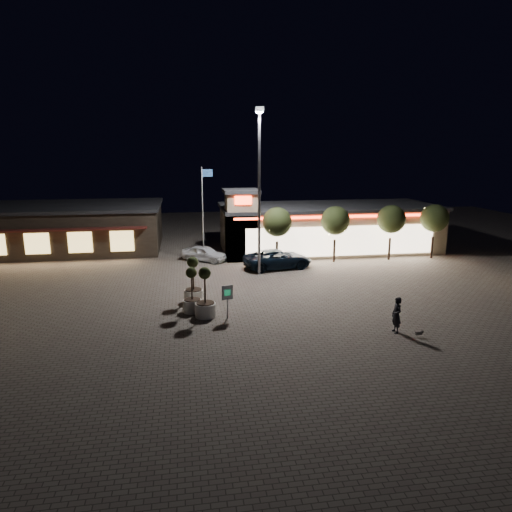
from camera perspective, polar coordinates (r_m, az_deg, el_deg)
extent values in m
plane|color=#675D53|center=(27.38, -0.99, -6.90)|extent=(90.00, 90.00, 0.00)
cube|color=tan|center=(44.26, 8.96, 3.38)|extent=(20.00, 8.00, 4.00)
cube|color=#262628|center=(43.95, 9.06, 6.14)|extent=(20.40, 8.40, 0.30)
cube|color=#FFE4BF|center=(40.56, 10.69, 1.85)|extent=(17.00, 0.12, 2.60)
cube|color=red|center=(40.18, 10.84, 4.85)|extent=(19.00, 0.10, 0.18)
cube|color=tan|center=(39.61, -1.86, 3.72)|extent=(2.60, 2.60, 5.80)
cube|color=#262628|center=(39.22, -1.89, 8.12)|extent=(3.00, 3.00, 0.30)
cube|color=red|center=(37.96, -1.63, 6.97)|extent=(1.40, 0.10, 0.70)
cube|color=#382D23|center=(47.23, -21.72, 3.22)|extent=(16.00, 10.00, 4.00)
cube|color=#262628|center=(46.94, -21.94, 5.80)|extent=(16.40, 10.40, 0.30)
cube|color=#591E19|center=(41.92, -23.36, 3.03)|extent=(14.40, 0.80, 0.15)
cube|color=#FFD372|center=(42.99, -25.68, 1.41)|extent=(2.00, 0.12, 1.80)
cube|color=#FFD372|center=(42.12, -21.12, 1.61)|extent=(2.00, 0.12, 1.80)
cube|color=#FFD372|center=(41.52, -16.40, 1.80)|extent=(2.00, 0.12, 1.80)
cylinder|color=gray|center=(34.10, 0.41, 7.45)|extent=(0.20, 0.20, 12.00)
cube|color=gray|center=(34.05, 0.43, 17.89)|extent=(0.60, 0.40, 0.35)
cube|color=white|center=(34.03, 0.43, 17.56)|extent=(0.45, 0.30, 0.08)
cylinder|color=white|center=(38.87, -6.66, 5.10)|extent=(0.10, 0.10, 8.00)
cube|color=navy|center=(38.57, -6.13, 10.27)|extent=(0.90, 0.04, 0.60)
cylinder|color=#332319|center=(38.19, 2.62, 0.39)|extent=(0.20, 0.20, 1.92)
sphere|color=#2D3819|center=(37.70, 2.66, 4.27)|extent=(2.42, 2.42, 2.42)
cylinder|color=#332319|center=(39.49, 9.75, 0.64)|extent=(0.20, 0.20, 1.92)
sphere|color=#2D3819|center=(39.01, 9.89, 4.39)|extent=(2.42, 2.42, 2.42)
cylinder|color=#332319|center=(41.35, 16.32, 0.86)|extent=(0.20, 0.20, 1.92)
sphere|color=#2D3819|center=(40.90, 16.56, 4.44)|extent=(2.42, 2.42, 2.42)
cylinder|color=#332319|center=(43.20, 21.13, 1.01)|extent=(0.20, 0.20, 1.92)
sphere|color=#2D3819|center=(42.77, 21.42, 4.44)|extent=(2.42, 2.42, 2.42)
imported|color=black|center=(36.92, 2.75, -0.36)|extent=(5.93, 3.55, 1.54)
imported|color=white|center=(39.47, -6.46, 0.32)|extent=(4.19, 3.53, 1.35)
imported|color=black|center=(25.09, 17.17, -7.07)|extent=(0.49, 0.72, 1.93)
cube|color=#59514C|center=(25.12, 19.67, -9.06)|extent=(0.35, 0.15, 0.18)
sphere|color=#59514C|center=(25.19, 20.07, -8.85)|extent=(0.16, 0.16, 0.16)
cylinder|color=silver|center=(29.08, -7.78, -4.97)|extent=(1.20, 1.20, 0.80)
cylinder|color=black|center=(28.96, -7.81, -4.18)|extent=(1.04, 1.04, 0.06)
cylinder|color=#332319|center=(28.70, -7.87, -2.42)|extent=(0.10, 0.10, 1.79)
sphere|color=#2D3819|center=(28.48, -7.92, -0.78)|extent=(0.70, 0.70, 0.70)
cylinder|color=silver|center=(26.56, -6.33, -6.71)|extent=(1.20, 1.20, 0.80)
cylinder|color=black|center=(26.42, -6.35, -5.85)|extent=(1.04, 1.04, 0.06)
cylinder|color=#332319|center=(26.13, -6.40, -3.93)|extent=(0.10, 0.10, 1.80)
sphere|color=#2D3819|center=(25.90, -6.45, -2.13)|extent=(0.70, 0.70, 0.70)
cylinder|color=silver|center=(27.43, -7.95, -6.17)|extent=(1.11, 1.11, 0.74)
cylinder|color=black|center=(27.31, -7.98, -5.40)|extent=(0.96, 0.96, 0.06)
cylinder|color=#332319|center=(27.05, -8.04, -3.68)|extent=(0.09, 0.09, 1.66)
sphere|color=#2D3819|center=(26.83, -8.09, -2.07)|extent=(0.65, 0.65, 0.65)
cylinder|color=gray|center=(26.14, -3.57, -6.53)|extent=(0.08, 0.08, 1.18)
cube|color=white|center=(25.84, -3.60, -4.57)|extent=(0.64, 0.18, 0.84)
cube|color=#199657|center=(25.80, -3.60, -4.60)|extent=(0.34, 0.09, 0.35)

